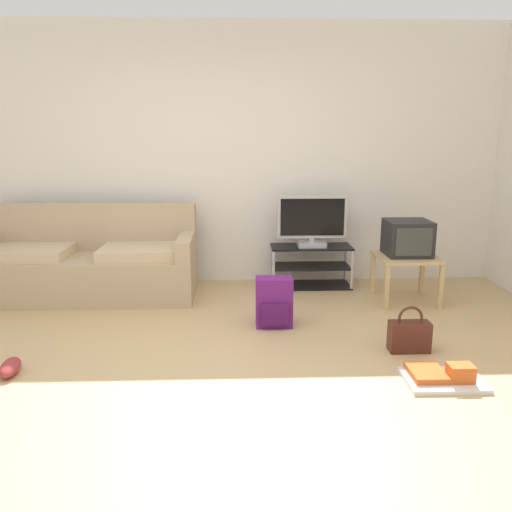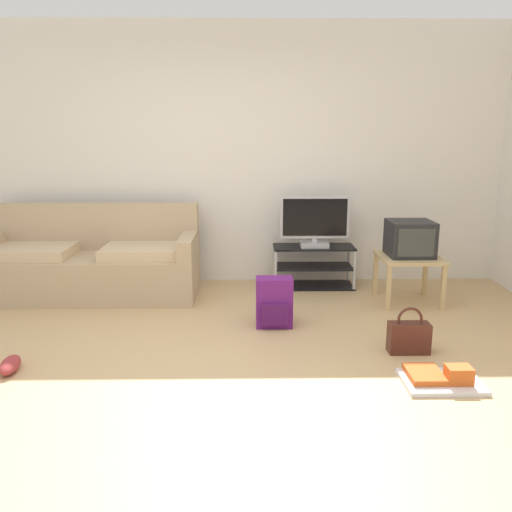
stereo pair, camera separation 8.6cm
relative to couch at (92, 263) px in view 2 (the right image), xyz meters
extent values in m
cube|color=tan|center=(1.25, -1.88, -0.34)|extent=(9.00, 9.80, 0.02)
cube|color=silver|center=(1.25, 0.57, 1.02)|extent=(9.00, 0.10, 2.70)
cube|color=tan|center=(0.00, -0.05, -0.12)|extent=(2.08, 0.81, 0.42)
cube|color=tan|center=(0.00, 0.25, 0.32)|extent=(2.08, 0.20, 0.47)
cube|color=tan|center=(0.97, -0.05, 0.19)|extent=(0.14, 0.81, 0.20)
cube|color=#CBAF89|center=(-0.57, -0.11, 0.14)|extent=(0.83, 0.57, 0.10)
cube|color=#CBAF89|center=(0.57, -0.11, 0.14)|extent=(0.83, 0.57, 0.10)
cube|color=black|center=(2.24, 0.25, 0.10)|extent=(0.84, 0.36, 0.02)
cube|color=black|center=(2.24, 0.25, -0.11)|extent=(0.81, 0.35, 0.02)
cube|color=black|center=(2.24, 0.25, -0.32)|extent=(0.84, 0.36, 0.02)
cylinder|color=#B7B7BC|center=(1.83, 0.08, -0.11)|extent=(0.03, 0.03, 0.44)
cylinder|color=#B7B7BC|center=(2.64, 0.08, -0.11)|extent=(0.03, 0.03, 0.44)
cylinder|color=#B7B7BC|center=(1.83, 0.41, -0.11)|extent=(0.03, 0.03, 0.44)
cylinder|color=#B7B7BC|center=(2.64, 0.41, -0.11)|extent=(0.03, 0.03, 0.44)
cube|color=#B2B2B7|center=(2.24, 0.23, 0.13)|extent=(0.29, 0.22, 0.05)
cube|color=#B2B2B7|center=(2.24, 0.23, 0.18)|extent=(0.05, 0.04, 0.04)
cube|color=#B2B2B7|center=(2.24, 0.23, 0.42)|extent=(0.72, 0.04, 0.44)
cube|color=black|center=(2.24, 0.20, 0.42)|extent=(0.66, 0.01, 0.38)
cube|color=tan|center=(3.08, -0.29, 0.11)|extent=(0.56, 0.56, 0.03)
cube|color=tan|center=(2.83, -0.54, -0.12)|extent=(0.04, 0.04, 0.42)
cube|color=tan|center=(3.33, -0.54, -0.12)|extent=(0.04, 0.04, 0.42)
cube|color=tan|center=(2.83, -0.04, -0.12)|extent=(0.04, 0.04, 0.42)
cube|color=tan|center=(3.33, -0.04, -0.12)|extent=(0.04, 0.04, 0.42)
cube|color=#232326|center=(3.08, -0.27, 0.29)|extent=(0.41, 0.38, 0.33)
cube|color=#333833|center=(3.08, -0.46, 0.29)|extent=(0.34, 0.01, 0.26)
cube|color=#661E70|center=(1.77, -0.92, -0.12)|extent=(0.30, 0.18, 0.42)
cube|color=#4C1654|center=(1.77, -1.02, -0.20)|extent=(0.23, 0.04, 0.18)
cylinder|color=#4C1654|center=(1.68, -0.81, -0.10)|extent=(0.04, 0.04, 0.33)
cylinder|color=#4C1654|center=(1.85, -0.81, -0.10)|extent=(0.04, 0.04, 0.33)
cube|color=#4C2319|center=(2.74, -1.49, -0.22)|extent=(0.30, 0.13, 0.23)
torus|color=#4C2319|center=(2.74, -1.49, -0.07)|extent=(0.19, 0.02, 0.19)
ellipsoid|color=#993333|center=(-0.07, -1.76, -0.28)|extent=(0.17, 0.30, 0.09)
cube|color=silver|center=(2.80, -1.99, -0.31)|extent=(0.50, 0.36, 0.03)
cube|color=#CC561E|center=(2.89, -2.04, -0.24)|extent=(0.16, 0.12, 0.11)
cube|color=#CC561E|center=(2.70, -1.96, -0.28)|extent=(0.22, 0.28, 0.04)
camera|label=1|loc=(1.46, -5.11, 1.26)|focal=37.00mm
camera|label=2|loc=(1.55, -5.11, 1.26)|focal=37.00mm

